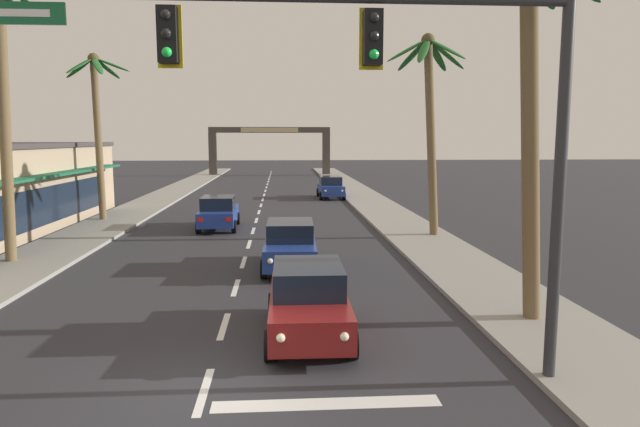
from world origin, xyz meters
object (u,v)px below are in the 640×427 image
at_px(sedan_third_in_queue, 290,245).
at_px(sedan_oncoming_far, 219,212).
at_px(palm_right_nearest, 530,81).
at_px(sedan_lead_at_stop_bar, 308,300).
at_px(sedan_parked_nearest_kerb, 331,187).
at_px(traffic_signal_mast, 382,87).
at_px(palm_right_second, 430,104).
at_px(town_gateway_arch, 270,144).
at_px(palm_left_third, 97,111).
at_px(palm_left_second, 2,72).

distance_m(sedan_third_in_queue, sedan_oncoming_far, 9.76).
bearing_deg(palm_right_nearest, sedan_third_in_queue, 131.65).
bearing_deg(sedan_third_in_queue, sedan_lead_at_stop_bar, -87.39).
bearing_deg(sedan_lead_at_stop_bar, sedan_third_in_queue, 92.61).
relative_size(sedan_parked_nearest_kerb, palm_right_nearest, 0.49).
bearing_deg(sedan_oncoming_far, traffic_signal_mast, -75.18).
xyz_separation_m(palm_right_nearest, palm_right_second, (0.85, 12.22, 0.20)).
bearing_deg(traffic_signal_mast, town_gateway_arch, 93.03).
bearing_deg(sedan_oncoming_far, town_gateway_arch, 87.56).
distance_m(sedan_parked_nearest_kerb, town_gateway_arch, 27.96).
distance_m(sedan_oncoming_far, palm_left_third, 9.07).
relative_size(sedan_parked_nearest_kerb, palm_right_second, 0.48).
distance_m(palm_right_nearest, town_gateway_arch, 57.76).
bearing_deg(palm_left_third, sedan_lead_at_stop_bar, -60.92).
height_order(palm_left_third, palm_right_nearest, palm_left_third).
bearing_deg(town_gateway_arch, sedan_parked_nearest_kerb, -79.16).
distance_m(sedan_lead_at_stop_bar, sedan_third_in_queue, 6.92).
bearing_deg(sedan_third_in_queue, sedan_parked_nearest_kerb, 81.59).
xyz_separation_m(traffic_signal_mast, sedan_oncoming_far, (-4.99, 18.86, -4.62)).
xyz_separation_m(sedan_lead_at_stop_bar, palm_left_second, (-10.39, 8.25, 6.06)).
bearing_deg(palm_right_second, sedan_parked_nearest_kerb, 99.53).
height_order(palm_left_second, town_gateway_arch, palm_left_second).
relative_size(palm_left_third, town_gateway_arch, 0.61).
bearing_deg(palm_left_second, palm_left_third, 91.06).
distance_m(sedan_parked_nearest_kerb, palm_right_nearest, 30.46).
height_order(sedan_lead_at_stop_bar, town_gateway_arch, town_gateway_arch).
bearing_deg(palm_right_nearest, sedan_oncoming_far, 120.65).
distance_m(traffic_signal_mast, palm_left_second, 16.09).
relative_size(palm_left_second, town_gateway_arch, 0.68).
xyz_separation_m(traffic_signal_mast, town_gateway_arch, (-3.21, 60.69, -1.52)).
bearing_deg(sedan_lead_at_stop_bar, traffic_signal_mast, -67.81).
bearing_deg(palm_right_second, sedan_lead_at_stop_bar, -115.68).
bearing_deg(sedan_parked_nearest_kerb, traffic_signal_mast, -93.46).
bearing_deg(sedan_lead_at_stop_bar, palm_left_second, 141.56).
distance_m(palm_right_second, town_gateway_arch, 45.82).
bearing_deg(sedan_lead_at_stop_bar, palm_right_second, 64.32).
height_order(sedan_third_in_queue, palm_left_second, palm_left_second).
xyz_separation_m(sedan_parked_nearest_kerb, palm_right_second, (2.98, -17.73, 5.29)).
distance_m(sedan_lead_at_stop_bar, palm_right_second, 15.16).
xyz_separation_m(sedan_lead_at_stop_bar, palm_right_nearest, (5.31, 0.58, 5.09)).
xyz_separation_m(sedan_oncoming_far, town_gateway_arch, (1.78, 41.82, 3.10)).
distance_m(sedan_third_in_queue, palm_right_nearest, 9.88).
relative_size(sedan_parked_nearest_kerb, town_gateway_arch, 0.30).
relative_size(traffic_signal_mast, palm_left_second, 1.08).
xyz_separation_m(palm_right_second, town_gateway_arch, (-8.21, 45.03, -2.19)).
bearing_deg(sedan_parked_nearest_kerb, palm_right_second, -80.47).
height_order(sedan_third_in_queue, town_gateway_arch, town_gateway_arch).
xyz_separation_m(traffic_signal_mast, palm_left_third, (-11.76, 21.90, 0.60)).
bearing_deg(traffic_signal_mast, palm_right_nearest, 39.63).
distance_m(traffic_signal_mast, palm_left_third, 24.86).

